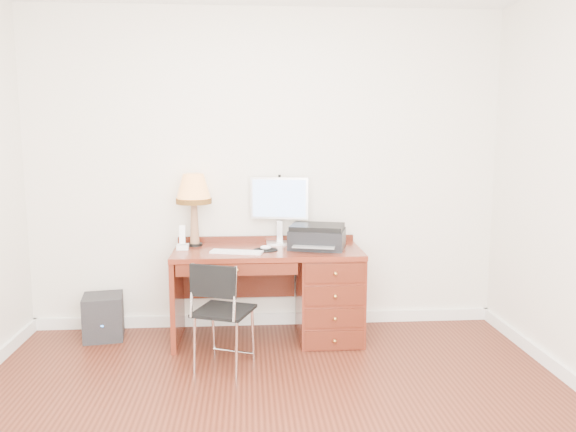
{
  "coord_description": "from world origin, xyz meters",
  "views": [
    {
      "loc": [
        -0.15,
        -3.02,
        1.67
      ],
      "look_at": [
        0.15,
        1.2,
        1.05
      ],
      "focal_mm": 35.0,
      "sensor_mm": 36.0,
      "label": 1
    }
  ],
  "objects": [
    {
      "name": "mouse_pad",
      "position": [
        -0.02,
        1.35,
        0.76
      ],
      "size": [
        0.2,
        0.2,
        0.04
      ],
      "color": "black",
      "rests_on": "desk"
    },
    {
      "name": "ground",
      "position": [
        0.0,
        0.0,
        0.0
      ],
      "size": [
        4.0,
        4.0,
        0.0
      ],
      "primitive_type": "plane",
      "color": "#3E180E",
      "rests_on": "ground"
    },
    {
      "name": "monitor",
      "position": [
        0.1,
        1.63,
        1.1
      ],
      "size": [
        0.48,
        0.19,
        0.56
      ],
      "rotation": [
        0.0,
        0.0,
        -0.19
      ],
      "color": "silver",
      "rests_on": "desk"
    },
    {
      "name": "leg_lamp",
      "position": [
        -0.59,
        1.56,
        1.19
      ],
      "size": [
        0.29,
        0.29,
        0.59
      ],
      "color": "black",
      "rests_on": "desk"
    },
    {
      "name": "equipment_box",
      "position": [
        -1.35,
        1.5,
        0.18
      ],
      "size": [
        0.36,
        0.36,
        0.36
      ],
      "primitive_type": "cube",
      "rotation": [
        0.0,
        0.0,
        0.17
      ],
      "color": "black",
      "rests_on": "ground"
    },
    {
      "name": "printer",
      "position": [
        0.4,
        1.4,
        0.84
      ],
      "size": [
        0.51,
        0.44,
        0.19
      ],
      "rotation": [
        0.0,
        0.0,
        -0.26
      ],
      "color": "black",
      "rests_on": "desk"
    },
    {
      "name": "pen_cup",
      "position": [
        0.21,
        1.53,
        0.8
      ],
      "size": [
        0.07,
        0.07,
        0.09
      ],
      "primitive_type": "cylinder",
      "color": "black",
      "rests_on": "desk"
    },
    {
      "name": "phone",
      "position": [
        -0.68,
        1.43,
        0.81
      ],
      "size": [
        0.09,
        0.09,
        0.19
      ],
      "rotation": [
        0.0,
        0.0,
        0.03
      ],
      "color": "white",
      "rests_on": "desk"
    },
    {
      "name": "keyboard",
      "position": [
        -0.25,
        1.26,
        0.76
      ],
      "size": [
        0.42,
        0.21,
        0.02
      ],
      "primitive_type": "cube",
      "rotation": [
        0.0,
        0.0,
        -0.24
      ],
      "color": "white",
      "rests_on": "desk"
    },
    {
      "name": "chair",
      "position": [
        -0.33,
        0.79,
        0.48
      ],
      "size": [
        0.48,
        0.49,
        0.79
      ],
      "rotation": [
        0.0,
        0.0,
        -0.37
      ],
      "color": "black",
      "rests_on": "ground"
    },
    {
      "name": "room_shell",
      "position": [
        0.0,
        0.63,
        0.05
      ],
      "size": [
        4.0,
        4.0,
        4.0
      ],
      "color": "silver",
      "rests_on": "ground"
    },
    {
      "name": "desk",
      "position": [
        0.32,
        1.4,
        0.41
      ],
      "size": [
        1.5,
        0.67,
        0.75
      ],
      "color": "maroon",
      "rests_on": "ground"
    }
  ]
}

